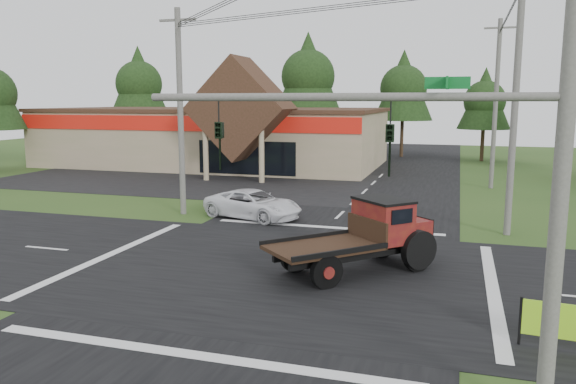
% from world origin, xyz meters
% --- Properties ---
extents(ground, '(120.00, 120.00, 0.00)m').
position_xyz_m(ground, '(0.00, 0.00, 0.00)').
color(ground, '#2A491A').
rests_on(ground, ground).
extents(road_ns, '(12.00, 120.00, 0.02)m').
position_xyz_m(road_ns, '(0.00, 0.00, 0.01)').
color(road_ns, black).
rests_on(road_ns, ground).
extents(road_ew, '(120.00, 12.00, 0.02)m').
position_xyz_m(road_ew, '(0.00, 0.00, 0.01)').
color(road_ew, black).
rests_on(road_ew, ground).
extents(parking_apron, '(28.00, 14.00, 0.02)m').
position_xyz_m(parking_apron, '(-14.00, 19.00, 0.01)').
color(parking_apron, black).
rests_on(parking_apron, ground).
extents(cvs_building, '(30.40, 18.20, 9.19)m').
position_xyz_m(cvs_building, '(-15.70, 29.57, 2.78)').
color(cvs_building, '#978C66').
rests_on(cvs_building, ground).
extents(traffic_signal_mast, '(8.12, 0.24, 7.00)m').
position_xyz_m(traffic_signal_mast, '(5.82, -7.50, 4.43)').
color(traffic_signal_mast, '#595651').
rests_on(traffic_signal_mast, ground).
extents(utility_pole_nr, '(2.00, 0.30, 11.00)m').
position_xyz_m(utility_pole_nr, '(7.50, -7.50, 5.64)').
color(utility_pole_nr, '#595651').
rests_on(utility_pole_nr, ground).
extents(utility_pole_nw, '(2.00, 0.30, 10.50)m').
position_xyz_m(utility_pole_nw, '(-8.00, 8.00, 5.39)').
color(utility_pole_nw, '#595651').
rests_on(utility_pole_nw, ground).
extents(utility_pole_ne, '(2.00, 0.30, 11.50)m').
position_xyz_m(utility_pole_ne, '(8.00, 8.00, 5.89)').
color(utility_pole_ne, '#595651').
rests_on(utility_pole_ne, ground).
extents(utility_pole_n, '(2.00, 0.30, 11.20)m').
position_xyz_m(utility_pole_n, '(8.00, 22.00, 5.74)').
color(utility_pole_n, '#595651').
rests_on(utility_pole_n, ground).
extents(tree_row_a, '(6.72, 6.72, 12.12)m').
position_xyz_m(tree_row_a, '(-30.00, 40.00, 8.05)').
color(tree_row_a, '#332316').
rests_on(tree_row_a, ground).
extents(tree_row_b, '(5.60, 5.60, 10.10)m').
position_xyz_m(tree_row_b, '(-20.00, 42.00, 6.70)').
color(tree_row_b, '#332316').
rests_on(tree_row_b, ground).
extents(tree_row_c, '(7.28, 7.28, 13.13)m').
position_xyz_m(tree_row_c, '(-10.00, 41.00, 8.72)').
color(tree_row_c, '#332316').
rests_on(tree_row_c, ground).
extents(tree_row_d, '(6.16, 6.16, 11.11)m').
position_xyz_m(tree_row_d, '(0.00, 42.00, 7.38)').
color(tree_row_d, '#332316').
rests_on(tree_row_d, ground).
extents(tree_row_e, '(5.04, 5.04, 9.09)m').
position_xyz_m(tree_row_e, '(8.00, 40.00, 6.03)').
color(tree_row_e, '#332316').
rests_on(tree_row_e, ground).
extents(antique_flatbed_truck, '(5.93, 5.99, 2.55)m').
position_xyz_m(antique_flatbed_truck, '(2.45, 0.54, 1.28)').
color(antique_flatbed_truck, '#590C16').
rests_on(antique_flatbed_truck, ground).
extents(white_pickup, '(5.60, 3.74, 1.43)m').
position_xyz_m(white_pickup, '(-4.10, 8.10, 0.71)').
color(white_pickup, white).
rests_on(white_pickup, ground).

